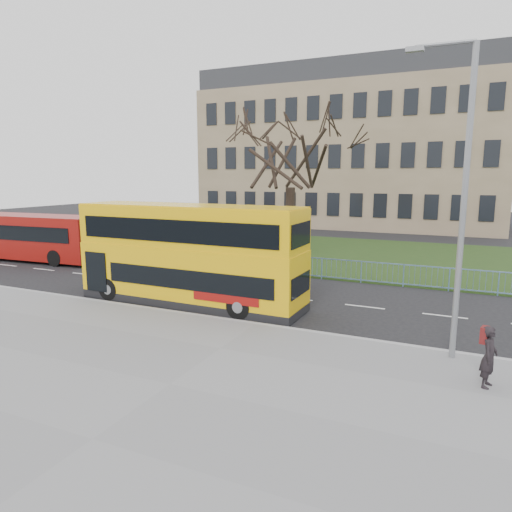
{
  "coord_description": "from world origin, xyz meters",
  "views": [
    {
      "loc": [
        6.32,
        -15.52,
        5.23
      ],
      "look_at": [
        -1.15,
        1.0,
        2.02
      ],
      "focal_mm": 32.0,
      "sensor_mm": 36.0,
      "label": 1
    }
  ],
  "objects_px": {
    "yellow_bus": "(189,252)",
    "red_bus": "(25,236)",
    "street_lamp": "(460,192)",
    "pedestrian": "(489,357)"
  },
  "relations": [
    {
      "from": "yellow_bus",
      "to": "red_bus",
      "type": "distance_m",
      "value": 15.52
    },
    {
      "from": "street_lamp",
      "to": "yellow_bus",
      "type": "bearing_deg",
      "value": 167.31
    },
    {
      "from": "red_bus",
      "to": "yellow_bus",
      "type": "bearing_deg",
      "value": -19.82
    },
    {
      "from": "pedestrian",
      "to": "street_lamp",
      "type": "xyz_separation_m",
      "value": [
        -0.93,
        1.64,
        3.91
      ]
    },
    {
      "from": "yellow_bus",
      "to": "pedestrian",
      "type": "xyz_separation_m",
      "value": [
        10.85,
        -3.65,
        -1.27
      ]
    },
    {
      "from": "red_bus",
      "to": "pedestrian",
      "type": "xyz_separation_m",
      "value": [
        25.74,
        -7.96,
        -0.61
      ]
    },
    {
      "from": "red_bus",
      "to": "street_lamp",
      "type": "bearing_deg",
      "value": -17.99
    },
    {
      "from": "yellow_bus",
      "to": "street_lamp",
      "type": "bearing_deg",
      "value": -10.46
    },
    {
      "from": "street_lamp",
      "to": "pedestrian",
      "type": "bearing_deg",
      "value": -61.66
    },
    {
      "from": "yellow_bus",
      "to": "red_bus",
      "type": "relative_size",
      "value": 0.89
    }
  ]
}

